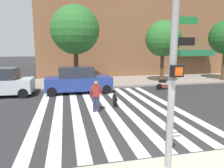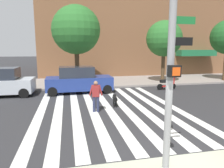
{
  "view_description": "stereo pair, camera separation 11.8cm",
  "coord_description": "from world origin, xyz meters",
  "px_view_note": "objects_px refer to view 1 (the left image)",
  "views": [
    {
      "loc": [
        -3.21,
        -5.17,
        3.29
      ],
      "look_at": [
        -0.71,
        5.88,
        1.34
      ],
      "focal_mm": 33.36,
      "sensor_mm": 36.0,
      "label": 1
    },
    {
      "loc": [
        -3.1,
        -5.19,
        3.29
      ],
      "look_at": [
        -0.71,
        5.88,
        1.34
      ],
      "focal_mm": 33.36,
      "sensor_mm": 36.0,
      "label": 2
    }
  ],
  "objects_px": {
    "street_tree_middle": "(163,39)",
    "traffic_light_pole": "(176,38)",
    "pedestrian_dog_walker": "(96,95)",
    "parked_car_behind_first": "(78,80)",
    "parked_scooter": "(166,84)",
    "dog_on_leash": "(115,99)",
    "street_tree_nearest": "(75,30)"
  },
  "relations": [
    {
      "from": "parked_car_behind_first",
      "to": "pedestrian_dog_walker",
      "type": "distance_m",
      "value": 5.08
    },
    {
      "from": "street_tree_nearest",
      "to": "traffic_light_pole",
      "type": "bearing_deg",
      "value": -83.11
    },
    {
      "from": "traffic_light_pole",
      "to": "street_tree_middle",
      "type": "xyz_separation_m",
      "value": [
        6.16,
        13.12,
        0.61
      ]
    },
    {
      "from": "street_tree_middle",
      "to": "pedestrian_dog_walker",
      "type": "distance_m",
      "value": 10.8
    },
    {
      "from": "parked_scooter",
      "to": "street_tree_nearest",
      "type": "height_order",
      "value": "street_tree_nearest"
    },
    {
      "from": "pedestrian_dog_walker",
      "to": "dog_on_leash",
      "type": "bearing_deg",
      "value": 35.02
    },
    {
      "from": "traffic_light_pole",
      "to": "parked_scooter",
      "type": "bearing_deg",
      "value": 63.34
    },
    {
      "from": "parked_scooter",
      "to": "street_tree_middle",
      "type": "distance_m",
      "value": 4.55
    },
    {
      "from": "dog_on_leash",
      "to": "street_tree_middle",
      "type": "bearing_deg",
      "value": 46.99
    },
    {
      "from": "street_tree_middle",
      "to": "street_tree_nearest",
      "type": "bearing_deg",
      "value": 176.25
    },
    {
      "from": "parked_car_behind_first",
      "to": "street_tree_nearest",
      "type": "xyz_separation_m",
      "value": [
        0.04,
        2.8,
        3.87
      ]
    },
    {
      "from": "parked_car_behind_first",
      "to": "dog_on_leash",
      "type": "height_order",
      "value": "parked_car_behind_first"
    },
    {
      "from": "traffic_light_pole",
      "to": "street_tree_middle",
      "type": "bearing_deg",
      "value": 64.85
    },
    {
      "from": "street_tree_middle",
      "to": "dog_on_leash",
      "type": "relative_size",
      "value": 5.54
    },
    {
      "from": "parked_scooter",
      "to": "pedestrian_dog_walker",
      "type": "relative_size",
      "value": 1.0
    },
    {
      "from": "street_tree_middle",
      "to": "traffic_light_pole",
      "type": "bearing_deg",
      "value": -115.15
    },
    {
      "from": "street_tree_nearest",
      "to": "pedestrian_dog_walker",
      "type": "bearing_deg",
      "value": -85.94
    },
    {
      "from": "pedestrian_dog_walker",
      "to": "dog_on_leash",
      "type": "height_order",
      "value": "pedestrian_dog_walker"
    },
    {
      "from": "street_tree_nearest",
      "to": "street_tree_middle",
      "type": "bearing_deg",
      "value": -3.75
    },
    {
      "from": "parked_car_behind_first",
      "to": "street_tree_middle",
      "type": "distance_m",
      "value": 8.78
    },
    {
      "from": "street_tree_middle",
      "to": "dog_on_leash",
      "type": "distance_m",
      "value": 9.61
    },
    {
      "from": "parked_scooter",
      "to": "street_tree_middle",
      "type": "height_order",
      "value": "street_tree_middle"
    },
    {
      "from": "parked_scooter",
      "to": "street_tree_middle",
      "type": "xyz_separation_m",
      "value": [
        0.87,
        2.58,
        3.65
      ]
    },
    {
      "from": "traffic_light_pole",
      "to": "parked_car_behind_first",
      "type": "bearing_deg",
      "value": 98.84
    },
    {
      "from": "dog_on_leash",
      "to": "parked_scooter",
      "type": "bearing_deg",
      "value": 37.01
    },
    {
      "from": "parked_car_behind_first",
      "to": "dog_on_leash",
      "type": "xyz_separation_m",
      "value": [
        1.79,
        -4.21,
        -0.49
      ]
    },
    {
      "from": "traffic_light_pole",
      "to": "street_tree_nearest",
      "type": "relative_size",
      "value": 0.86
    },
    {
      "from": "traffic_light_pole",
      "to": "dog_on_leash",
      "type": "height_order",
      "value": "traffic_light_pole"
    },
    {
      "from": "parked_car_behind_first",
      "to": "parked_scooter",
      "type": "relative_size",
      "value": 2.97
    },
    {
      "from": "traffic_light_pole",
      "to": "pedestrian_dog_walker",
      "type": "relative_size",
      "value": 3.54
    },
    {
      "from": "street_tree_nearest",
      "to": "pedestrian_dog_walker",
      "type": "distance_m",
      "value": 8.76
    },
    {
      "from": "street_tree_middle",
      "to": "pedestrian_dog_walker",
      "type": "height_order",
      "value": "street_tree_middle"
    }
  ]
}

